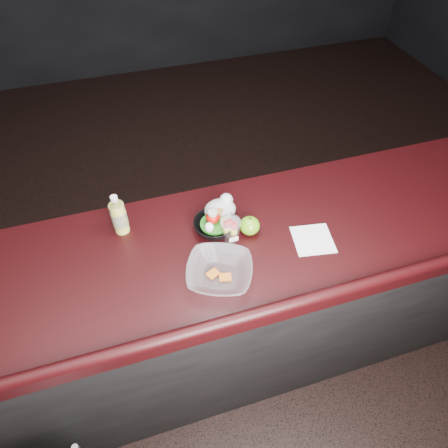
{
  "coord_description": "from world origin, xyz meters",
  "views": [
    {
      "loc": [
        -0.26,
        -0.7,
        2.28
      ],
      "look_at": [
        0.06,
        0.34,
        1.1
      ],
      "focal_mm": 32.0,
      "sensor_mm": 36.0,
      "label": 1
    }
  ],
  "objects_px": {
    "snack_bowl": "(215,225)",
    "takeout_bowl": "(220,272)",
    "lemonade_bottle": "(119,217)",
    "fruit_cup": "(231,228)",
    "green_apple": "(250,226)"
  },
  "relations": [
    {
      "from": "snack_bowl",
      "to": "takeout_bowl",
      "type": "distance_m",
      "value": 0.24
    },
    {
      "from": "lemonade_bottle",
      "to": "fruit_cup",
      "type": "bearing_deg",
      "value": -23.11
    },
    {
      "from": "lemonade_bottle",
      "to": "fruit_cup",
      "type": "distance_m",
      "value": 0.46
    },
    {
      "from": "green_apple",
      "to": "takeout_bowl",
      "type": "xyz_separation_m",
      "value": [
        -0.19,
        -0.18,
        -0.01
      ]
    },
    {
      "from": "fruit_cup",
      "to": "lemonade_bottle",
      "type": "bearing_deg",
      "value": 156.89
    },
    {
      "from": "lemonade_bottle",
      "to": "takeout_bowl",
      "type": "xyz_separation_m",
      "value": [
        0.32,
        -0.35,
        -0.05
      ]
    },
    {
      "from": "lemonade_bottle",
      "to": "fruit_cup",
      "type": "height_order",
      "value": "lemonade_bottle"
    },
    {
      "from": "takeout_bowl",
      "to": "snack_bowl",
      "type": "bearing_deg",
      "value": 78.25
    },
    {
      "from": "lemonade_bottle",
      "to": "fruit_cup",
      "type": "relative_size",
      "value": 1.58
    },
    {
      "from": "takeout_bowl",
      "to": "lemonade_bottle",
      "type": "bearing_deg",
      "value": 132.59
    },
    {
      "from": "lemonade_bottle",
      "to": "takeout_bowl",
      "type": "height_order",
      "value": "lemonade_bottle"
    },
    {
      "from": "lemonade_bottle",
      "to": "snack_bowl",
      "type": "distance_m",
      "value": 0.39
    },
    {
      "from": "lemonade_bottle",
      "to": "takeout_bowl",
      "type": "relative_size",
      "value": 0.6
    },
    {
      "from": "lemonade_bottle",
      "to": "snack_bowl",
      "type": "bearing_deg",
      "value": -17.27
    },
    {
      "from": "fruit_cup",
      "to": "green_apple",
      "type": "height_order",
      "value": "fruit_cup"
    }
  ]
}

